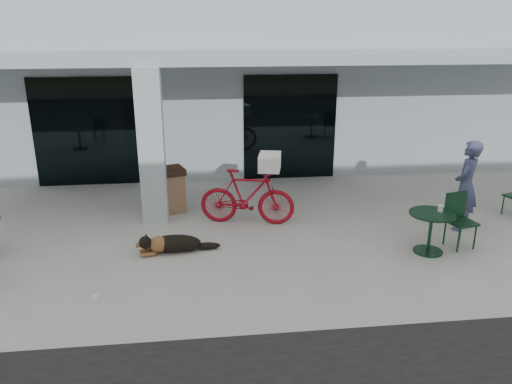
{
  "coord_description": "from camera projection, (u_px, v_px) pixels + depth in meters",
  "views": [
    {
      "loc": [
        -0.56,
        -7.59,
        3.9
      ],
      "look_at": [
        0.44,
        0.94,
        1.0
      ],
      "focal_mm": 35.0,
      "sensor_mm": 36.0,
      "label": 1
    }
  ],
  "objects": [
    {
      "name": "cup_near_dog",
      "position": [
        95.0,
        299.0,
        7.36
      ],
      "size": [
        0.11,
        0.11,
        0.11
      ],
      "primitive_type": "cylinder",
      "rotation": [
        0.0,
        0.0,
        -0.4
      ],
      "color": "white",
      "rests_on": "ground"
    },
    {
      "name": "ground",
      "position": [
        237.0,
        266.0,
        8.45
      ],
      "size": [
        80.0,
        80.0,
        0.0
      ],
      "primitive_type": "plane",
      "color": "#B5B3AB",
      "rests_on": "ground"
    },
    {
      "name": "laundry_basket",
      "position": [
        270.0,
        162.0,
        9.81
      ],
      "size": [
        0.53,
        0.64,
        0.33
      ],
      "primitive_type": "cube",
      "rotation": [
        0.0,
        0.0,
        1.35
      ],
      "color": "white",
      "rests_on": "bicycle"
    },
    {
      "name": "dog",
      "position": [
        174.0,
        242.0,
        8.93
      ],
      "size": [
        1.15,
        0.55,
        0.37
      ],
      "primitive_type": null,
      "rotation": [
        0.0,
        0.0,
        0.17
      ],
      "color": "black",
      "rests_on": "ground"
    },
    {
      "name": "overhang",
      "position": [
        222.0,
        57.0,
        10.81
      ],
      "size": [
        22.0,
        2.8,
        0.18
      ],
      "primitive_type": "cube",
      "color": "#AAB7C1",
      "rests_on": "column"
    },
    {
      "name": "storefront_glass_left",
      "position": [
        91.0,
        132.0,
        12.35
      ],
      "size": [
        2.8,
        0.06,
        2.7
      ],
      "primitive_type": "cube",
      "color": "black",
      "rests_on": "ground"
    },
    {
      "name": "trash_receptacle",
      "position": [
        171.0,
        190.0,
        10.8
      ],
      "size": [
        0.73,
        0.73,
        0.98
      ],
      "primitive_type": null,
      "rotation": [
        0.0,
        0.0,
        0.33
      ],
      "color": "#8B6648",
      "rests_on": "ground"
    },
    {
      "name": "cafe_table_far",
      "position": [
        430.0,
        233.0,
        8.87
      ],
      "size": [
        0.98,
        0.98,
        0.75
      ],
      "primitive_type": null,
      "rotation": [
        0.0,
        0.0,
        -0.27
      ],
      "color": "#13371F",
      "rests_on": "ground"
    },
    {
      "name": "cafe_chair_far_a",
      "position": [
        461.0,
        221.0,
        9.04
      ],
      "size": [
        0.55,
        0.59,
        1.0
      ],
      "primitive_type": null,
      "rotation": [
        0.0,
        0.0,
        0.23
      ],
      "color": "#13371F",
      "rests_on": "ground"
    },
    {
      "name": "person",
      "position": [
        466.0,
        186.0,
        9.73
      ],
      "size": [
        0.77,
        0.77,
        1.8
      ],
      "primitive_type": "imported",
      "rotation": [
        0.0,
        0.0,
        3.93
      ],
      "color": "#3C4365",
      "rests_on": "ground"
    },
    {
      "name": "building",
      "position": [
        214.0,
        79.0,
        15.73
      ],
      "size": [
        22.0,
        7.0,
        4.5
      ],
      "primitive_type": "cube",
      "color": "#AAB7C1",
      "rests_on": "ground"
    },
    {
      "name": "cup_on_table",
      "position": [
        440.0,
        208.0,
        8.8
      ],
      "size": [
        0.11,
        0.11,
        0.12
      ],
      "primitive_type": "cylinder",
      "rotation": [
        0.0,
        0.0,
        -0.27
      ],
      "color": "white",
      "rests_on": "cafe_table_far"
    },
    {
      "name": "bicycle",
      "position": [
        247.0,
        197.0,
        10.1
      ],
      "size": [
        1.99,
        0.95,
        1.15
      ],
      "primitive_type": "imported",
      "rotation": [
        0.0,
        0.0,
        1.35
      ],
      "color": "#A20D1C",
      "rests_on": "ground"
    },
    {
      "name": "column",
      "position": [
        152.0,
        147.0,
        9.95
      ],
      "size": [
        0.5,
        0.5,
        3.12
      ],
      "primitive_type": "cube",
      "color": "#AAB7C1",
      "rests_on": "ground"
    },
    {
      "name": "storefront_glass_right",
      "position": [
        290.0,
        128.0,
        12.9
      ],
      "size": [
        2.4,
        0.06,
        2.7
      ],
      "primitive_type": "cube",
      "color": "black",
      "rests_on": "ground"
    }
  ]
}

